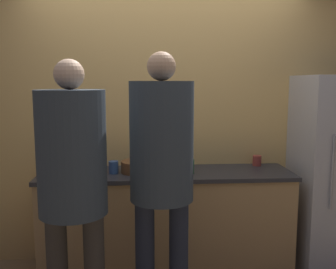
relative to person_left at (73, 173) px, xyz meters
name	(u,v)px	position (x,y,z in m)	size (l,w,h in m)	color
wall_back	(164,121)	(0.63, 1.20, 0.19)	(5.20, 0.06, 2.60)	#E0B266
counter	(166,220)	(0.63, 0.91, -0.66)	(2.16, 0.60, 0.89)	tan
person_left	(73,173)	(0.00, 0.00, 0.00)	(0.42, 0.42, 1.79)	#38332D
person_center	(162,161)	(0.55, 0.15, 0.04)	(0.42, 0.42, 1.85)	#232838
fruit_bowl	(138,166)	(0.38, 0.90, -0.17)	(0.29, 0.29, 0.14)	brown
utensil_crock	(171,162)	(0.67, 0.99, -0.16)	(0.12, 0.12, 0.27)	silver
bottle_red	(97,163)	(0.04, 0.85, -0.13)	(0.07, 0.07, 0.24)	red
bottle_green	(190,166)	(0.82, 0.82, -0.15)	(0.07, 0.07, 0.17)	#236033
cup_red	(257,161)	(1.48, 1.08, -0.17)	(0.08, 0.08, 0.09)	#A33D33
cup_blue	(114,167)	(0.18, 0.87, -0.17)	(0.08, 0.08, 0.10)	#335184
potted_plant	(63,154)	(-0.26, 1.00, -0.07)	(0.19, 0.19, 0.28)	#3D3D42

